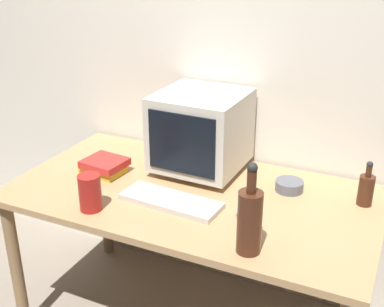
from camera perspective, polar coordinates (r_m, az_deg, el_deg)
name	(u,v)px	position (r m, az deg, el deg)	size (l,w,h in m)	color
back_wall	(235,49)	(2.36, 4.99, 11.94)	(4.00, 0.08, 2.50)	silver
desk	(192,209)	(2.16, 0.00, -6.38)	(1.56, 0.83, 0.72)	tan
crt_monitor	(201,131)	(2.25, 1.03, 2.58)	(0.39, 0.40, 0.37)	beige
keyboard	(171,201)	(2.03, -2.44, -5.50)	(0.42, 0.15, 0.02)	beige
computer_mouse	(243,211)	(1.95, 5.91, -6.61)	(0.06, 0.10, 0.04)	beige
bottle_tall	(250,219)	(1.69, 6.64, -7.54)	(0.09, 0.09, 0.34)	#472314
bottle_short	(366,189)	(2.11, 19.39, -3.85)	(0.06, 0.06, 0.19)	#472314
book_stack	(104,166)	(2.31, -10.08, -1.43)	(0.21, 0.18, 0.07)	gold
cd_spindle	(289,186)	(2.17, 11.13, -3.65)	(0.12, 0.12, 0.04)	#595B66
metal_canister	(90,193)	(2.00, -11.65, -4.42)	(0.09, 0.09, 0.15)	#A51E19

